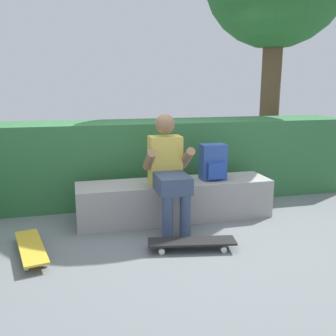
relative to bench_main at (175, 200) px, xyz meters
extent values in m
plane|color=slate|center=(0.00, -0.30, -0.21)|extent=(24.00, 24.00, 0.00)
cube|color=gray|center=(0.00, 0.00, 0.00)|extent=(2.16, 0.51, 0.43)
cube|color=gold|center=(-0.13, -0.08, 0.47)|extent=(0.34, 0.22, 0.52)
sphere|color=#8C6647|center=(-0.13, -0.08, 0.86)|extent=(0.21, 0.21, 0.21)
cube|color=#384766|center=(-0.13, -0.39, 0.30)|extent=(0.32, 0.40, 0.17)
cylinder|color=#384766|center=(-0.22, -0.54, 0.00)|extent=(0.11, 0.11, 0.43)
cylinder|color=#384766|center=(-0.04, -0.54, 0.00)|extent=(0.11, 0.11, 0.43)
cylinder|color=#8C6647|center=(-0.33, -0.22, 0.51)|extent=(0.09, 0.33, 0.27)
cylinder|color=#8C6647|center=(0.07, -0.22, 0.51)|extent=(0.09, 0.33, 0.27)
cube|color=black|center=(-0.07, -0.85, -0.13)|extent=(0.82, 0.34, 0.02)
cylinder|color=silver|center=(0.22, -0.83, -0.19)|extent=(0.06, 0.04, 0.05)
cylinder|color=silver|center=(0.19, -0.97, -0.19)|extent=(0.06, 0.04, 0.05)
cylinder|color=silver|center=(-0.33, -0.73, -0.19)|extent=(0.06, 0.04, 0.05)
cylinder|color=silver|center=(-0.36, -0.88, -0.19)|extent=(0.06, 0.04, 0.05)
cube|color=gold|center=(-1.48, -0.61, -0.13)|extent=(0.37, 0.82, 0.02)
cylinder|color=silver|center=(-1.62, -0.35, -0.19)|extent=(0.04, 0.06, 0.05)
cylinder|color=silver|center=(-1.47, -0.32, -0.19)|extent=(0.04, 0.06, 0.05)
cylinder|color=silver|center=(-1.50, -0.90, -0.19)|extent=(0.04, 0.06, 0.05)
cylinder|color=silver|center=(-1.35, -0.87, -0.19)|extent=(0.04, 0.06, 0.05)
cube|color=#2D4C99|center=(0.44, 0.00, 0.41)|extent=(0.28, 0.18, 0.40)
cube|color=#2446A6|center=(0.44, -0.11, 0.33)|extent=(0.20, 0.05, 0.18)
cube|color=#30683B|center=(0.29, 0.84, 0.30)|extent=(4.68, 0.78, 1.02)
cylinder|color=brown|center=(1.98, 1.56, 1.16)|extent=(0.30, 0.30, 2.74)
camera|label=1|loc=(-1.06, -3.87, 1.25)|focal=39.88mm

